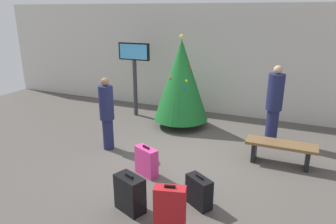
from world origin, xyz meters
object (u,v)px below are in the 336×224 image
at_px(suitcase_1, 170,208).
at_px(suitcase_2, 146,161).
at_px(waiting_bench, 281,148).
at_px(suitcase_0, 199,192).
at_px(suitcase_3, 130,194).
at_px(holiday_tree, 181,80).
at_px(traveller_1, 107,112).
at_px(flight_info_kiosk, 134,65).
at_px(traveller_0, 274,103).

distance_m(suitcase_1, suitcase_2, 1.65).
relative_size(waiting_bench, suitcase_1, 1.93).
distance_m(waiting_bench, suitcase_2, 2.78).
bearing_deg(suitcase_0, waiting_bench, 61.91).
bearing_deg(suitcase_3, suitcase_0, 29.55).
distance_m(suitcase_1, suitcase_3, 0.78).
distance_m(holiday_tree, traveller_1, 2.33).
xyz_separation_m(suitcase_1, suitcase_2, (-1.04, 1.28, -0.06)).
relative_size(holiday_tree, waiting_bench, 1.78).
bearing_deg(flight_info_kiosk, traveller_1, -75.84).
xyz_separation_m(flight_info_kiosk, waiting_bench, (4.32, -1.66, -1.18)).
relative_size(traveller_0, suitcase_1, 2.58).
distance_m(holiday_tree, waiting_bench, 3.16).
height_order(traveller_0, suitcase_1, traveller_0).
bearing_deg(traveller_0, waiting_bench, -75.83).
bearing_deg(traveller_1, traveller_0, 29.71).
bearing_deg(holiday_tree, flight_info_kiosk, 168.12).
distance_m(traveller_1, suitcase_3, 2.55).
bearing_deg(waiting_bench, holiday_tree, 154.02).
relative_size(suitcase_0, suitcase_1, 0.76).
xyz_separation_m(holiday_tree, suitcase_3, (0.64, -3.93, -0.99)).
distance_m(traveller_1, suitcase_2, 1.66).
bearing_deg(suitcase_2, traveller_1, 151.46).
xyz_separation_m(waiting_bench, traveller_1, (-3.71, -0.75, 0.53)).
relative_size(flight_info_kiosk, suitcase_3, 3.39).
distance_m(holiday_tree, traveller_0, 2.44).
distance_m(suitcase_0, suitcase_2, 1.37).
xyz_separation_m(holiday_tree, suitcase_0, (1.62, -3.38, -1.03)).
height_order(suitcase_0, suitcase_1, suitcase_1).
xyz_separation_m(waiting_bench, suitcase_0, (-1.10, -2.06, -0.10)).
bearing_deg(suitcase_0, traveller_1, 153.33).
bearing_deg(holiday_tree, suitcase_1, -71.10).
xyz_separation_m(flight_info_kiosk, traveller_0, (4.01, -0.46, -0.55)).
bearing_deg(suitcase_1, suitcase_0, 73.29).
xyz_separation_m(flight_info_kiosk, suitcase_1, (3.00, -4.43, -1.19)).
bearing_deg(traveller_1, flight_info_kiosk, 104.16).
relative_size(suitcase_2, suitcase_3, 0.94).
bearing_deg(waiting_bench, suitcase_2, -147.65).
xyz_separation_m(suitcase_0, suitcase_3, (-0.97, -0.55, 0.04)).
distance_m(traveller_1, suitcase_0, 2.99).
bearing_deg(suitcase_2, waiting_bench, 32.35).
bearing_deg(suitcase_3, traveller_1, 131.34).
height_order(flight_info_kiosk, suitcase_1, flight_info_kiosk).
distance_m(holiday_tree, suitcase_3, 4.11).
distance_m(traveller_0, suitcase_3, 4.25).
bearing_deg(suitcase_1, waiting_bench, 64.65).
height_order(holiday_tree, flight_info_kiosk, holiday_tree).
bearing_deg(flight_info_kiosk, holiday_tree, -11.88).
bearing_deg(flight_info_kiosk, traveller_0, -6.60).
bearing_deg(flight_info_kiosk, suitcase_3, -62.26).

